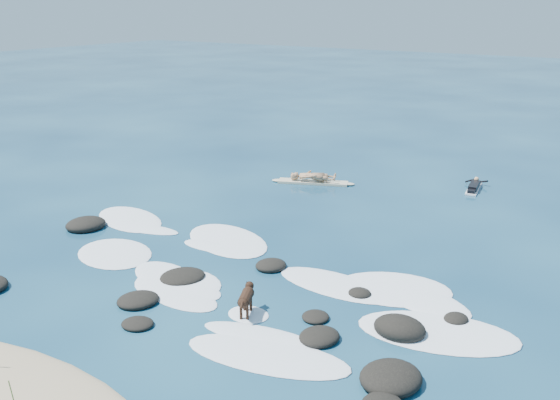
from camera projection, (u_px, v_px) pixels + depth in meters
The scene contains 6 objects.
ground at pixel (239, 271), 18.32m from camera, with size 160.00×160.00×0.00m, color #0A2642.
reef_rocks at pixel (215, 299), 16.35m from camera, with size 14.34×6.91×0.57m.
breaking_foam at pixel (250, 278), 17.85m from camera, with size 16.18×7.88×0.12m.
standing_surfer_rig at pixel (313, 165), 26.78m from camera, with size 3.47×1.74×2.06m.
paddling_surfer_rig at pixel (474, 187), 26.11m from camera, with size 0.97×2.18×0.38m.
dog at pixel (246, 297), 15.57m from camera, with size 0.64×1.16×0.78m.
Camera 1 is at (10.22, -13.39, 7.59)m, focal length 40.00 mm.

